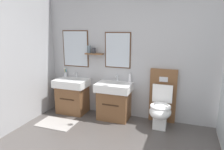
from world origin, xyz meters
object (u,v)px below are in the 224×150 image
toothbrush_cup (66,74)px  vanity_sink_right (114,100)px  vanity_sink_left (73,95)px  toilet (161,105)px  soap_dispenser (130,78)px

toothbrush_cup → vanity_sink_right: bearing=-8.2°
vanity_sink_left → vanity_sink_right: bearing=0.0°
vanity_sink_right → toilet: toilet is taller
soap_dispenser → toilet: bearing=-15.2°
toilet → toothbrush_cup: 2.09m
vanity_sink_left → soap_dispenser: bearing=8.6°
vanity_sink_left → toothbrush_cup: toothbrush_cup is taller
toothbrush_cup → soap_dispenser: size_ratio=1.07×
vanity_sink_left → soap_dispenser: soap_dispenser is taller
vanity_sink_left → toilet: size_ratio=0.70×
vanity_sink_right → soap_dispenser: (0.26, 0.18, 0.41)m
vanity_sink_left → vanity_sink_right: 0.91m
vanity_sink_right → toilet: (0.89, 0.01, 0.00)m
toilet → toothbrush_cup: bearing=175.5°
vanity_sink_left → toilet: bearing=0.2°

